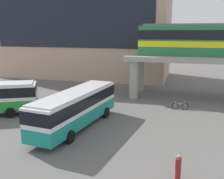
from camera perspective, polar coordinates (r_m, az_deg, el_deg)
name	(u,v)px	position (r m, az deg, el deg)	size (l,w,h in m)	color
ground_plane	(91,107)	(29.80, -4.46, -3.72)	(120.00, 120.00, 0.00)	#605E5B
station_building	(85,19)	(50.28, -5.70, 14.67)	(29.79, 13.01, 20.51)	tan
bus_main	(76,105)	(23.25, -7.62, -3.37)	(3.89, 11.27, 3.22)	teal
bicycle_silver	(180,106)	(29.62, 14.27, -3.45)	(1.76, 0.44, 1.04)	black
pedestrian_by_bike_rack	(178,169)	(16.04, 13.87, -16.03)	(0.32, 0.44, 1.59)	maroon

